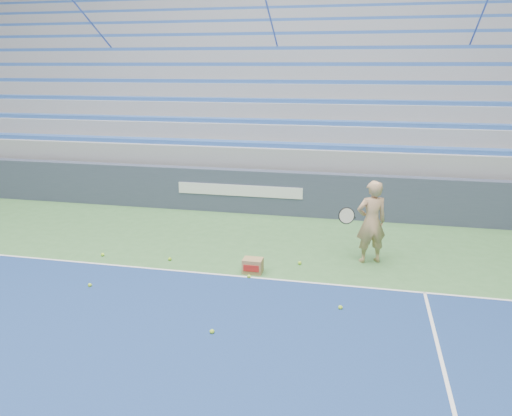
{
  "coord_description": "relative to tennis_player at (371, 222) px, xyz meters",
  "views": [
    {
      "loc": [
        2.98,
        3.95,
        3.63
      ],
      "look_at": [
        1.16,
        12.38,
        1.15
      ],
      "focal_mm": 35.0,
      "sensor_mm": 36.0,
      "label": 1
    }
  ],
  "objects": [
    {
      "name": "tennis_player",
      "position": [
        0.0,
        0.0,
        0.0
      ],
      "size": [
        0.95,
        0.9,
        1.6
      ],
      "color": "tan",
      "rests_on": "ground"
    },
    {
      "name": "tennis_ball_5",
      "position": [
        -1.27,
        -0.43,
        -0.77
      ],
      "size": [
        0.07,
        0.07,
        0.07
      ],
      "primitive_type": "sphere",
      "color": "#AFE72F",
      "rests_on": "ground"
    },
    {
      "name": "tennis_ball_0",
      "position": [
        -4.63,
        -2.16,
        -0.77
      ],
      "size": [
        0.07,
        0.07,
        0.07
      ],
      "primitive_type": "sphere",
      "color": "#AFE72F",
      "rests_on": "ground"
    },
    {
      "name": "ball_box",
      "position": [
        -2.06,
        -0.97,
        -0.67
      ],
      "size": [
        0.35,
        0.28,
        0.26
      ],
      "color": "#99774A",
      "rests_on": "ground"
    },
    {
      "name": "tennis_ball_2",
      "position": [
        -3.75,
        -0.76,
        -0.77
      ],
      "size": [
        0.07,
        0.07,
        0.07
      ],
      "primitive_type": "sphere",
      "color": "#AFE72F",
      "rests_on": "ground"
    },
    {
      "name": "sponsor_barrier",
      "position": [
        -3.2,
        2.78,
        -0.25
      ],
      "size": [
        30.0,
        0.32,
        1.1
      ],
      "color": "#363E53",
      "rests_on": "ground"
    },
    {
      "name": "tennis_ball_3",
      "position": [
        -0.43,
        -2.09,
        -0.77
      ],
      "size": [
        0.07,
        0.07,
        0.07
      ],
      "primitive_type": "sphere",
      "color": "#AFE72F",
      "rests_on": "ground"
    },
    {
      "name": "tennis_ball_4",
      "position": [
        -5.13,
        -0.82,
        -0.77
      ],
      "size": [
        0.07,
        0.07,
        0.07
      ],
      "primitive_type": "sphere",
      "color": "#AFE72F",
      "rests_on": "ground"
    },
    {
      "name": "tennis_ball_6",
      "position": [
        -2.15,
        -3.2,
        -0.77
      ],
      "size": [
        0.07,
        0.07,
        0.07
      ],
      "primitive_type": "sphere",
      "color": "#AFE72F",
      "rests_on": "ground"
    },
    {
      "name": "bleachers",
      "position": [
        -3.21,
        8.49,
        1.56
      ],
      "size": [
        31.0,
        9.15,
        7.3
      ],
      "color": "gray",
      "rests_on": "ground"
    },
    {
      "name": "tennis_ball_1",
      "position": [
        -2.07,
        -1.24,
        -0.77
      ],
      "size": [
        0.07,
        0.07,
        0.07
      ],
      "primitive_type": "sphere",
      "color": "#AFE72F",
      "rests_on": "ground"
    }
  ]
}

